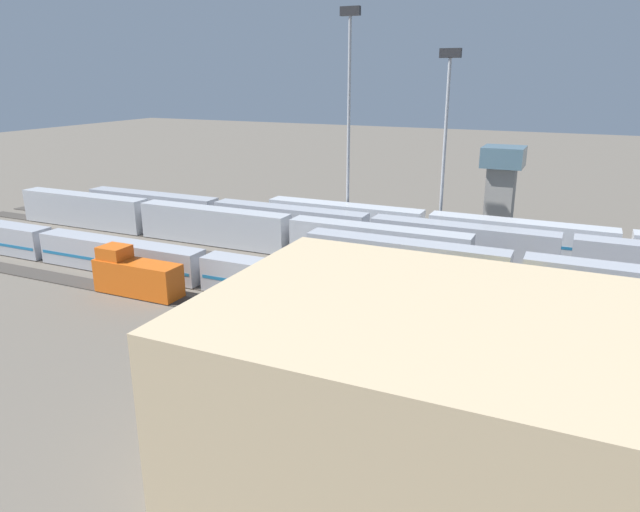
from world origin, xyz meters
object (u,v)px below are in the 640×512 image
object	(u,v)px
train_on_track_5	(282,282)
train_on_track_2	(214,226)
train_on_track_0	(519,240)
maintenance_shed	(603,445)
train_on_track_3	(516,277)
train_on_track_6	(136,275)
light_mast_0	(446,122)
train_on_track_4	(483,293)
light_mast_2	(349,98)
train_on_track_1	(370,234)
control_tower	(501,182)

from	to	relation	value
train_on_track_5	train_on_track_2	bearing A→B (deg)	-38.57
train_on_track_0	maintenance_shed	world-z (taller)	maintenance_shed
train_on_track_5	train_on_track_0	size ratio (longest dim) A/B	1.61
train_on_track_5	train_on_track_3	world-z (taller)	train_on_track_3
train_on_track_6	light_mast_0	world-z (taller)	light_mast_0
train_on_track_6	train_on_track_4	world-z (taller)	same
light_mast_0	light_mast_2	distance (m)	13.87
light_mast_0	light_mast_2	world-z (taller)	light_mast_2
train_on_track_3	maintenance_shed	size ratio (longest dim) A/B	1.14
train_on_track_3	light_mast_0	world-z (taller)	light_mast_0
train_on_track_1	train_on_track_4	bearing A→B (deg)	139.03
train_on_track_1	train_on_track_5	bearing A→B (deg)	82.68
train_on_track_1	light_mast_0	bearing A→B (deg)	-130.13
train_on_track_3	train_on_track_6	bearing A→B (deg)	21.76
control_tower	train_on_track_4	bearing A→B (deg)	95.80
train_on_track_2	train_on_track_0	size ratio (longest dim) A/B	1.00
light_mast_2	control_tower	world-z (taller)	light_mast_2
train_on_track_1	train_on_track_0	bearing A→B (deg)	-164.83
train_on_track_3	train_on_track_1	bearing A→B (deg)	-26.76
train_on_track_5	control_tower	world-z (taller)	control_tower
train_on_track_3	control_tower	bearing A→B (deg)	-78.44
train_on_track_5	light_mast_2	world-z (taller)	light_mast_2
train_on_track_5	train_on_track_4	xyz separation A→B (m)	(-19.84, -5.00, 0.10)
control_tower	train_on_track_2	bearing A→B (deg)	35.15
train_on_track_2	train_on_track_3	xyz separation A→B (m)	(-41.21, 5.00, 0.00)
train_on_track_4	light_mast_0	bearing A→B (deg)	-67.17
train_on_track_6	train_on_track_4	bearing A→B (deg)	-164.06
train_on_track_2	train_on_track_5	size ratio (longest dim) A/B	0.62
train_on_track_2	train_on_track_4	size ratio (longest dim) A/B	7.14
train_on_track_2	train_on_track_1	world-z (taller)	same
light_mast_0	train_on_track_6	bearing A→B (deg)	53.34
train_on_track_6	train_on_track_1	bearing A→B (deg)	-125.37
train_on_track_2	control_tower	size ratio (longest dim) A/B	5.63
train_on_track_4	train_on_track_1	bearing A→B (deg)	-40.97
train_on_track_0	light_mast_0	bearing A→B (deg)	-18.26
maintenance_shed	train_on_track_1	bearing A→B (deg)	-57.54
train_on_track_6	train_on_track_0	world-z (taller)	same
train_on_track_5	maintenance_shed	world-z (taller)	maintenance_shed
train_on_track_6	maintenance_shed	distance (m)	48.77
train_on_track_1	light_mast_2	world-z (taller)	light_mast_2
train_on_track_6	train_on_track_3	distance (m)	40.46
train_on_track_1	train_on_track_2	bearing A→B (deg)	13.16
train_on_track_6	control_tower	bearing A→B (deg)	-125.15
train_on_track_2	train_on_track_0	bearing A→B (deg)	-165.90
train_on_track_2	light_mast_2	world-z (taller)	light_mast_2
train_on_track_2	train_on_track_3	distance (m)	41.51
train_on_track_5	train_on_track_0	bearing A→B (deg)	-130.04
maintenance_shed	light_mast_0	bearing A→B (deg)	-68.78
light_mast_2	train_on_track_2	bearing A→B (deg)	39.04
train_on_track_6	light_mast_2	size ratio (longest dim) A/B	0.32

